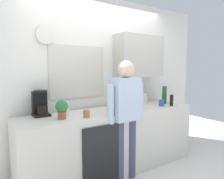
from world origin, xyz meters
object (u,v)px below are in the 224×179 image
cup_white_mug (66,112)px  storage_canister (143,99)px  dish_soap (163,98)px  bottle_olive_oil (137,100)px  cup_terracotta_mug (87,114)px  coffee_maker (40,104)px  person_at_sink (126,110)px  cup_blue_mug (162,103)px  bottle_green_wine (164,95)px  mixing_bowl (122,108)px  bottle_dark_sauce (172,100)px  potted_plant (62,108)px

cup_white_mug → storage_canister: storage_canister is taller
cup_white_mug → dish_soap: 1.79m
bottle_olive_oil → cup_terracotta_mug: bearing=-173.5°
cup_white_mug → coffee_maker: bearing=149.8°
dish_soap → person_at_sink: bearing=-161.9°
cup_white_mug → cup_blue_mug: (1.51, -0.23, 0.00)m
bottle_green_wine → cup_white_mug: bottle_green_wine is taller
dish_soap → coffee_maker: bearing=175.2°
dish_soap → storage_canister: (-0.40, 0.09, 0.01)m
cup_blue_mug → mixing_bowl: 0.74m
coffee_maker → dish_soap: bearing=-4.8°
bottle_olive_oil → person_at_sink: person_at_sink is taller
coffee_maker → bottle_olive_oil: coffee_maker is taller
bottle_dark_sauce → mixing_bowl: size_ratio=0.82×
cup_white_mug → storage_canister: bearing=3.1°
bottle_dark_sauce → potted_plant: (-1.76, 0.15, 0.04)m
coffee_maker → bottle_olive_oil: (1.35, -0.31, -0.02)m
bottle_dark_sauce → storage_canister: bottle_dark_sauce is taller
bottle_olive_oil → coffee_maker: bearing=167.2°
mixing_bowl → potted_plant: potted_plant is taller
potted_plant → dish_soap: (1.90, 0.14, -0.05)m
cup_terracotta_mug → person_at_sink: bearing=-14.0°
bottle_olive_oil → mixing_bowl: bottle_olive_oil is taller
bottle_olive_oil → potted_plant: bearing=-179.5°
storage_canister → person_at_sink: bearing=-147.8°
storage_canister → potted_plant: bearing=-171.3°
bottle_dark_sauce → dish_soap: same height
cup_terracotta_mug → bottle_dark_sauce: bearing=-2.2°
bottle_green_wine → cup_terracotta_mug: bearing=-174.7°
mixing_bowl → person_at_sink: bearing=-114.7°
mixing_bowl → potted_plant: 0.89m
cup_blue_mug → potted_plant: (-1.62, 0.07, 0.08)m
bottle_green_wine → storage_canister: 0.37m
bottle_green_wine → mixing_bowl: (-0.93, -0.05, -0.11)m
bottle_olive_oil → cup_blue_mug: bottle_olive_oil is taller
dish_soap → storage_canister: bearing=167.8°
bottle_olive_oil → cup_terracotta_mug: 0.91m
mixing_bowl → dish_soap: size_ratio=1.22×
cup_white_mug → person_at_sink: (0.68, -0.37, 0.00)m
storage_canister → mixing_bowl: bearing=-159.1°
cup_terracotta_mug → cup_blue_mug: size_ratio=0.92×
coffee_maker → cup_white_mug: size_ratio=3.47×
coffee_maker → person_at_sink: size_ratio=0.21×
potted_plant → bottle_green_wine: bearing=1.6°
dish_soap → storage_canister: dish_soap is taller
coffee_maker → person_at_sink: bearing=-29.2°
bottle_green_wine → person_at_sink: person_at_sink is taller
cup_white_mug → cup_blue_mug: bearing=-8.5°
cup_white_mug → storage_canister: 1.39m
storage_canister → person_at_sink: (-0.71, -0.45, -0.04)m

